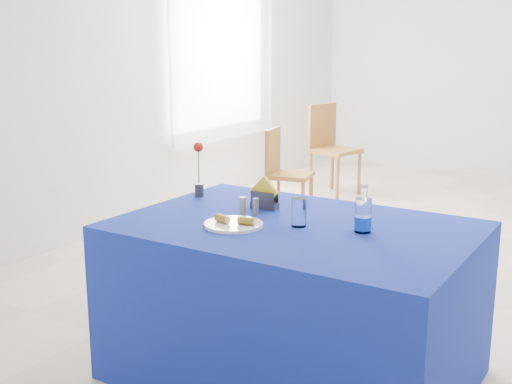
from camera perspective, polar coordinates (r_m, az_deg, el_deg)
floor at (r=5.10m, az=14.79°, el=-5.40°), size 7.00×7.00×0.00m
room_shell at (r=4.86m, az=16.00°, el=14.58°), size 7.00×7.00×7.00m
window_pane at (r=6.68m, az=-3.24°, el=12.73°), size 0.04×1.50×1.60m
curtain at (r=6.64m, az=-2.73°, el=12.74°), size 0.04×1.75×1.85m
plate at (r=2.92m, az=-2.00°, el=-2.91°), size 0.27×0.27×0.01m
drinking_glass at (r=2.91m, az=3.85°, el=-1.84°), size 0.07×0.07×0.13m
salt_shaker at (r=3.12m, az=-1.18°, el=-1.21°), size 0.03×0.03×0.08m
pepper_shaker at (r=3.09m, az=-0.03°, el=-1.33°), size 0.03×0.03×0.08m
blue_table at (r=3.09m, az=3.39°, el=-9.66°), size 1.60×1.10×0.76m
water_bottle at (r=2.85m, az=9.50°, el=-2.14°), size 0.08×0.08×0.21m
napkin_holder at (r=3.22m, az=0.77°, el=-0.64°), size 0.16×0.06×0.17m
rose_vase at (r=3.48m, az=-5.11°, el=1.99°), size 0.05×0.05×0.30m
chair_win_a at (r=5.84m, az=2.36°, el=2.20°), size 0.45×0.45×0.84m
chair_win_b at (r=6.91m, az=6.53°, el=4.40°), size 0.52×0.52×0.96m
banana_pieces at (r=2.91m, az=-1.93°, el=-2.49°), size 0.20×0.08×0.03m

